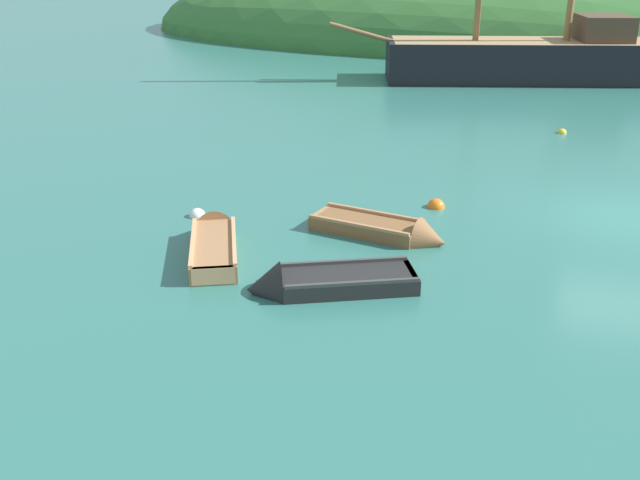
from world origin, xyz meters
TOP-DOWN VIEW (x-y plane):
  - ground_plane at (0.00, 0.00)m, footprint 120.00×120.00m
  - shore_hill at (-7.01, 32.83)m, footprint 46.37×22.88m
  - sailing_ship at (-3.51, 17.38)m, footprint 14.86×6.58m
  - rowboat_outer_left at (-8.46, -4.88)m, footprint 2.20×3.33m
  - rowboat_portside at (-5.14, -2.96)m, footprint 3.23×1.49m
  - rowboat_far at (-5.71, -5.98)m, footprint 3.34×2.33m
  - buoy_yellow at (-1.63, 7.87)m, footprint 0.30×0.30m
  - buoy_white at (-9.73, -3.17)m, footprint 0.40×0.40m
  - buoy_orange at (-4.42, -0.75)m, footprint 0.44×0.44m

SIDE VIEW (x-z plane):
  - ground_plane at x=0.00m, z-range 0.00..0.00m
  - shore_hill at x=-7.01m, z-range -5.47..5.47m
  - buoy_yellow at x=-1.63m, z-range -0.15..0.15m
  - buoy_white at x=-9.73m, z-range -0.20..0.20m
  - buoy_orange at x=-4.42m, z-range -0.22..0.22m
  - rowboat_portside at x=-5.14m, z-range -0.38..0.56m
  - rowboat_far at x=-5.71m, z-range -0.40..0.60m
  - rowboat_outer_left at x=-8.46m, z-range -0.31..0.57m
  - sailing_ship at x=-3.51m, z-range -5.57..6.99m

